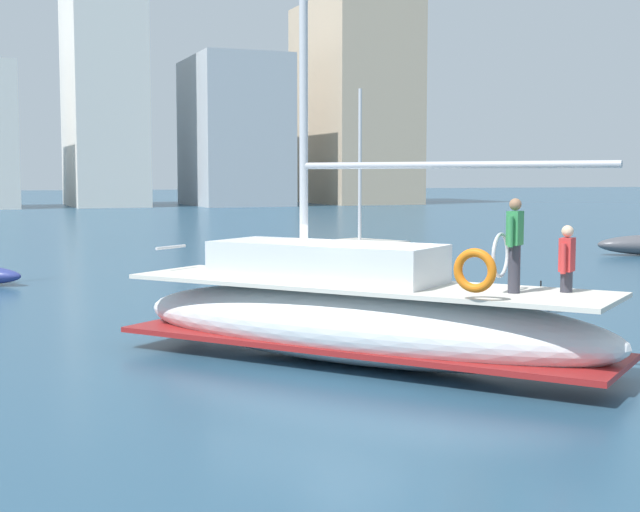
% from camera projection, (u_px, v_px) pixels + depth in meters
% --- Properties ---
extents(ground_plane, '(400.00, 400.00, 0.00)m').
position_uv_depth(ground_plane, '(369.00, 357.00, 17.13)').
color(ground_plane, '#284C66').
extents(main_sailboat, '(7.81, 9.03, 12.45)m').
position_uv_depth(main_sailboat, '(356.00, 314.00, 16.52)').
color(main_sailboat, silver).
rests_on(main_sailboat, ground).
extents(moored_sloop_far, '(4.15, 5.39, 6.62)m').
position_uv_depth(moored_sloop_far, '(367.00, 252.00, 33.68)').
color(moored_sloop_far, '#B7B2A8').
rests_on(moored_sloop_far, ground).
extents(mooring_buoy, '(0.56, 0.56, 0.88)m').
position_uv_depth(mooring_buoy, '(540.00, 304.00, 22.91)').
color(mooring_buoy, silver).
rests_on(mooring_buoy, ground).
extents(waterfront_buildings, '(86.62, 20.23, 25.51)m').
position_uv_depth(waterfront_buildings, '(96.00, 118.00, 99.33)').
color(waterfront_buildings, '#C6AD8E').
rests_on(waterfront_buildings, ground).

